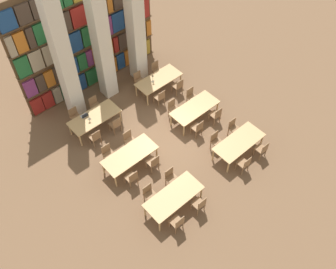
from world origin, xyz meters
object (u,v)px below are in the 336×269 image
chair_4 (244,164)px  reading_table_4 (95,118)px  chair_12 (198,128)px  chair_21 (139,80)px  reading_table_5 (159,80)px  pillar_center (101,41)px  chair_13 (173,108)px  chair_18 (116,124)px  desk_lamp_0 (88,114)px  desk_lamp_1 (153,77)px  chair_8 (132,178)px  chair_7 (234,127)px  chair_3 (171,177)px  chair_22 (178,86)px  chair_15 (192,96)px  reading_table_3 (195,109)px  chair_2 (199,204)px  chair_19 (95,105)px  chair_20 (160,97)px  reading_table_0 (174,197)px  pillar_right (135,24)px  chair_23 (157,70)px  laptop (85,116)px  chair_16 (95,137)px  pillar_left (63,59)px  chair_14 (216,115)px  chair_0 (177,222)px  chair_6 (262,149)px  reading_table_2 (130,156)px  chair_10 (153,162)px  chair_5 (216,141)px  chair_11 (129,139)px  chair_1 (149,194)px

chair_4 → reading_table_4: (-3.12, 5.82, 0.16)m
chair_12 → chair_21: bearing=90.0°
chair_12 → chair_21: 4.01m
reading_table_5 → pillar_center: bearing=141.7°
chair_13 → chair_18: size_ratio=1.00×
desk_lamp_0 → reading_table_5: bearing=-0.7°
desk_lamp_1 → chair_8: bearing=-139.1°
chair_7 → reading_table_4: size_ratio=0.40×
chair_3 → chair_22: size_ratio=1.00×
chair_15 → chair_13: bearing=0.0°
reading_table_3 → chair_2: bearing=-132.0°
chair_19 → chair_20: same height
reading_table_0 → chair_3: size_ratio=2.49×
pillar_right → desk_lamp_0: 4.52m
chair_3 → chair_23: bearing=-125.4°
laptop → chair_16: bearing=77.7°
pillar_left → chair_14: bearing=-48.0°
chair_0 → desk_lamp_0: size_ratio=1.82×
chair_15 → pillar_right: bearing=-79.5°
chair_2 → chair_6: bearing=1.6°
reading_table_2 → chair_19: (0.63, 3.38, -0.16)m
pillar_center → chair_23: 3.55m
chair_7 → chair_10: same height
chair_20 → chair_6: bearing=-77.0°
chair_12 → chair_13: same height
chair_13 → chair_0: bearing=49.5°
chair_16 → chair_5: bearing=-43.8°
pillar_left → chair_18: pillar_left is taller
chair_7 → chair_20: (-1.16, 3.47, 0.00)m
reading_table_0 → chair_7: 4.35m
reading_table_0 → chair_5: chair_5 is taller
chair_13 → chair_14: bearing=126.1°
chair_21 → chair_22: 1.92m
pillar_center → laptop: (-2.05, -1.16, -2.24)m
reading_table_0 → chair_13: chair_13 is taller
chair_5 → chair_11: bearing=-42.6°
chair_20 → chair_4: bearing=-89.1°
chair_1 → desk_lamp_1: bearing=-131.4°
chair_4 → chair_12: 2.57m
chair_6 → chair_8: same height
reading_table_0 → chair_4: bearing=-12.0°
chair_2 → chair_11: size_ratio=1.00×
chair_4 → chair_7: bearing=55.0°
chair_1 → chair_8: size_ratio=1.00×
chair_19 → chair_23: (3.64, -0.02, 0.00)m
chair_18 → chair_20: (2.52, -0.02, 0.00)m
chair_10 → chair_13: same height
chair_5 → chair_19: size_ratio=1.00×
chair_0 → chair_14: (4.74, 2.67, 0.00)m
pillar_center → chair_22: pillar_center is taller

